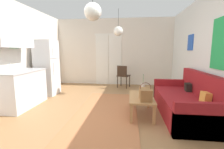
{
  "coord_description": "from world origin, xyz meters",
  "views": [
    {
      "loc": [
        0.66,
        -2.97,
        1.37
      ],
      "look_at": [
        0.18,
        1.17,
        0.74
      ],
      "focal_mm": 25.05,
      "sensor_mm": 36.0,
      "label": 1
    }
  ],
  "objects_px": {
    "handbag": "(145,94)",
    "pendant_lamp_near": "(93,12)",
    "coffee_table": "(141,99)",
    "couch": "(187,102)",
    "accent_chair": "(123,75)",
    "bamboo_vase": "(143,88)",
    "refrigerator": "(47,68)",
    "pendant_lamp_far": "(118,31)"
  },
  "relations": [
    {
      "from": "handbag",
      "to": "pendant_lamp_near",
      "type": "relative_size",
      "value": 0.44
    },
    {
      "from": "coffee_table",
      "to": "pendant_lamp_near",
      "type": "xyz_separation_m",
      "value": [
        -0.87,
        -0.68,
        1.65
      ]
    },
    {
      "from": "couch",
      "to": "accent_chair",
      "type": "relative_size",
      "value": 2.46
    },
    {
      "from": "accent_chair",
      "to": "pendant_lamp_near",
      "type": "bearing_deg",
      "value": 102.75
    },
    {
      "from": "handbag",
      "to": "pendant_lamp_near",
      "type": "height_order",
      "value": "pendant_lamp_near"
    },
    {
      "from": "bamboo_vase",
      "to": "pendant_lamp_near",
      "type": "bearing_deg",
      "value": -134.78
    },
    {
      "from": "refrigerator",
      "to": "pendant_lamp_near",
      "type": "height_order",
      "value": "pendant_lamp_near"
    },
    {
      "from": "couch",
      "to": "pendant_lamp_far",
      "type": "height_order",
      "value": "pendant_lamp_far"
    },
    {
      "from": "handbag",
      "to": "accent_chair",
      "type": "height_order",
      "value": "accent_chair"
    },
    {
      "from": "couch",
      "to": "pendant_lamp_near",
      "type": "bearing_deg",
      "value": -157.23
    },
    {
      "from": "refrigerator",
      "to": "pendant_lamp_near",
      "type": "distance_m",
      "value": 3.02
    },
    {
      "from": "bamboo_vase",
      "to": "pendant_lamp_near",
      "type": "relative_size",
      "value": 0.56
    },
    {
      "from": "refrigerator",
      "to": "accent_chair",
      "type": "xyz_separation_m",
      "value": [
        2.33,
        1.2,
        -0.37
      ]
    },
    {
      "from": "bamboo_vase",
      "to": "refrigerator",
      "type": "xyz_separation_m",
      "value": [
        -2.88,
        1.06,
        0.33
      ]
    },
    {
      "from": "refrigerator",
      "to": "accent_chair",
      "type": "bearing_deg",
      "value": 27.23
    },
    {
      "from": "couch",
      "to": "pendant_lamp_far",
      "type": "xyz_separation_m",
      "value": [
        -1.61,
        1.62,
        1.7
      ]
    },
    {
      "from": "coffee_table",
      "to": "pendant_lamp_far",
      "type": "xyz_separation_m",
      "value": [
        -0.63,
        1.72,
        1.63
      ]
    },
    {
      "from": "handbag",
      "to": "pendant_lamp_far",
      "type": "distance_m",
      "value": 2.55
    },
    {
      "from": "handbag",
      "to": "accent_chair",
      "type": "relative_size",
      "value": 0.42
    },
    {
      "from": "coffee_table",
      "to": "pendant_lamp_far",
      "type": "bearing_deg",
      "value": 110.08
    },
    {
      "from": "accent_chair",
      "to": "pendant_lamp_near",
      "type": "xyz_separation_m",
      "value": [
        -0.37,
        -3.18,
        1.52
      ]
    },
    {
      "from": "couch",
      "to": "refrigerator",
      "type": "xyz_separation_m",
      "value": [
        -3.81,
        1.21,
        0.57
      ]
    },
    {
      "from": "pendant_lamp_far",
      "to": "pendant_lamp_near",
      "type": "bearing_deg",
      "value": -95.68
    },
    {
      "from": "refrigerator",
      "to": "pendant_lamp_far",
      "type": "height_order",
      "value": "pendant_lamp_far"
    },
    {
      "from": "bamboo_vase",
      "to": "handbag",
      "type": "height_order",
      "value": "bamboo_vase"
    },
    {
      "from": "handbag",
      "to": "refrigerator",
      "type": "bearing_deg",
      "value": 151.69
    },
    {
      "from": "couch",
      "to": "handbag",
      "type": "relative_size",
      "value": 5.83
    },
    {
      "from": "bamboo_vase",
      "to": "refrigerator",
      "type": "bearing_deg",
      "value": 159.83
    },
    {
      "from": "coffee_table",
      "to": "refrigerator",
      "type": "relative_size",
      "value": 0.58
    },
    {
      "from": "couch",
      "to": "bamboo_vase",
      "type": "relative_size",
      "value": 4.64
    },
    {
      "from": "coffee_table",
      "to": "refrigerator",
      "type": "xyz_separation_m",
      "value": [
        -2.83,
        1.31,
        0.5
      ]
    },
    {
      "from": "handbag",
      "to": "refrigerator",
      "type": "xyz_separation_m",
      "value": [
        -2.89,
        1.56,
        0.33
      ]
    },
    {
      "from": "pendant_lamp_near",
      "to": "pendant_lamp_far",
      "type": "xyz_separation_m",
      "value": [
        0.24,
        2.4,
        -0.02
      ]
    },
    {
      "from": "couch",
      "to": "pendant_lamp_near",
      "type": "height_order",
      "value": "pendant_lamp_near"
    },
    {
      "from": "couch",
      "to": "handbag",
      "type": "xyz_separation_m",
      "value": [
        -0.92,
        -0.35,
        0.25
      ]
    },
    {
      "from": "accent_chair",
      "to": "pendant_lamp_far",
      "type": "bearing_deg",
      "value": 99.95
    },
    {
      "from": "coffee_table",
      "to": "handbag",
      "type": "xyz_separation_m",
      "value": [
        0.06,
        -0.25,
        0.17
      ]
    },
    {
      "from": "refrigerator",
      "to": "accent_chair",
      "type": "distance_m",
      "value": 2.64
    },
    {
      "from": "pendant_lamp_far",
      "to": "couch",
      "type": "bearing_deg",
      "value": -45.18
    },
    {
      "from": "couch",
      "to": "coffee_table",
      "type": "xyz_separation_m",
      "value": [
        -0.98,
        -0.1,
        0.08
      ]
    },
    {
      "from": "coffee_table",
      "to": "refrigerator",
      "type": "distance_m",
      "value": 3.15
    },
    {
      "from": "bamboo_vase",
      "to": "accent_chair",
      "type": "bearing_deg",
      "value": 103.77
    }
  ]
}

